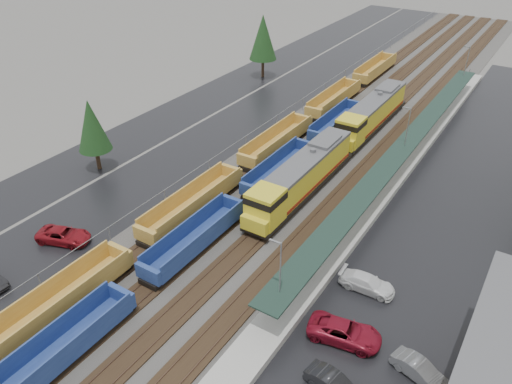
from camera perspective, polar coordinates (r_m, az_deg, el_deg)
ballast_strip at (r=75.48m, az=11.78°, el=7.68°), size 20.00×160.00×0.08m
trackbed at (r=75.44m, az=11.79°, el=7.76°), size 14.60×160.00×0.22m
west_parking_lot at (r=81.39m, az=1.87°, el=10.13°), size 10.00×160.00×0.02m
west_road at (r=86.55m, az=-3.94°, el=11.43°), size 9.00×160.00×0.02m
east_commuter_lot at (r=63.02m, az=24.31°, el=0.20°), size 16.00×100.00×0.02m
station_platform at (r=64.04m, az=16.28°, el=3.16°), size 3.00×80.00×8.00m
chainlink_fence at (r=77.06m, az=4.85°, el=10.03°), size 0.08×160.04×2.02m
tree_west_near at (r=62.32m, az=-18.28°, el=7.24°), size 3.96×3.96×9.00m
tree_west_far at (r=91.25m, az=0.81°, el=17.27°), size 4.84×4.84×11.00m
locomotive_lead at (r=55.13m, az=5.08°, el=1.63°), size 3.16×20.85×4.72m
locomotive_trail at (r=72.60m, az=13.00°, el=8.66°), size 3.16×20.85×4.72m
well_string_yellow at (r=59.20m, az=-1.89°, el=2.59°), size 2.78×103.36×2.46m
well_string_blue at (r=48.23m, az=-6.93°, el=-5.33°), size 2.69×78.06×2.39m
parked_car_west_c at (r=52.54m, az=-21.12°, el=-4.67°), size 4.10×5.79×1.47m
parked_car_east_b at (r=40.36m, az=10.09°, el=-15.50°), size 3.52×6.04×1.58m
parked_car_east_c at (r=44.84m, az=12.58°, el=-10.14°), size 2.20×4.96×1.41m
parked_car_east_e at (r=39.37m, az=18.18°, el=-18.80°), size 2.59×4.45×1.39m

